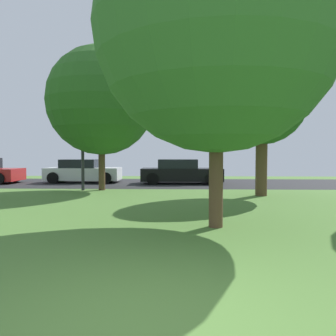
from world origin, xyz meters
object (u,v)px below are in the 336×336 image
maple_tree_near (262,101)px  parked_car_black (181,172)px  street_lamp_post (83,141)px  oak_tree_right (217,30)px  parked_car_white (83,172)px  maple_tree_far (101,101)px

maple_tree_near → parked_car_black: bearing=120.5°
street_lamp_post → oak_tree_right: bearing=-55.6°
maple_tree_near → oak_tree_right: size_ratio=0.77×
parked_car_white → parked_car_black: size_ratio=0.94×
maple_tree_far → street_lamp_post: (-0.84, -0.15, -1.84)m
parked_car_black → maple_tree_far: bearing=-136.1°
maple_tree_far → oak_tree_right: bearing=-60.6°
maple_tree_far → parked_car_white: bearing=116.8°
oak_tree_right → parked_car_black: 12.02m
maple_tree_far → oak_tree_right: oak_tree_right is taller
oak_tree_right → parked_car_white: bearing=118.5°
maple_tree_near → oak_tree_right: bearing=-112.1°
oak_tree_right → parked_car_black: (-0.76, 11.37, -3.85)m
parked_car_black → street_lamp_post: size_ratio=1.00×
oak_tree_right → parked_car_white: (-6.45, 11.86, -3.86)m
parked_car_white → maple_tree_near: bearing=-33.6°
maple_tree_far → maple_tree_near: 7.11m
maple_tree_far → maple_tree_near: size_ratio=1.18×
parked_car_white → oak_tree_right: bearing=-61.5°
oak_tree_right → parked_car_black: bearing=93.8°
parked_car_white → street_lamp_post: (1.19, -4.18, 1.63)m
maple_tree_far → parked_car_white: 5.69m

